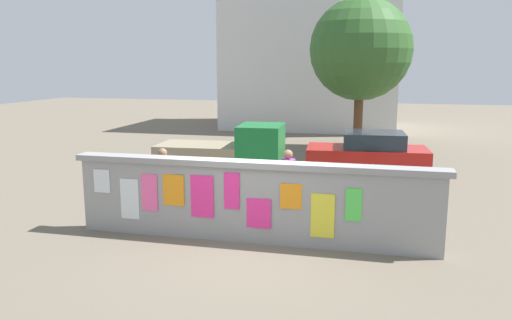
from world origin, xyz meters
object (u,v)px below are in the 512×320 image
Objects in this scene: auto_rickshaw_truck at (227,157)px; tree_roadside at (361,49)px; person_walking at (288,177)px; person_bystander at (163,175)px; motorcycle at (358,191)px; bicycle_near at (221,206)px; car_parked at (368,153)px.

tree_roadside reaches higher than auto_rickshaw_truck.
person_bystander is at bearing -170.15° from person_walking.
motorcycle is 1.17× the size of person_bystander.
person_walking is 10.30m from tree_roadside.
person_bystander is 0.26× the size of tree_roadside.
person_bystander is 11.45m from tree_roadside.
bicycle_near is 1.04× the size of person_bystander.
bicycle_near is 11.34m from tree_roadside.
tree_roadside reaches higher than motorcycle.
car_parked is at bearing -83.25° from tree_roadside.
person_walking is (-1.72, -5.20, 0.26)m from car_parked.
tree_roadside is at bearing 96.75° from car_parked.
person_walking and person_bystander have the same top height.
auto_rickshaw_truck is 8.58m from tree_roadside.
auto_rickshaw_truck is 3.39m from person_walking.
tree_roadside is (3.40, 7.20, 3.19)m from auto_rickshaw_truck.
person_bystander is (-0.64, -3.06, 0.09)m from auto_rickshaw_truck.
tree_roadside is at bearing 92.53° from motorcycle.
auto_rickshaw_truck reaches higher than person_bystander.
bicycle_near is (-2.99, -1.72, -0.10)m from motorcycle.
car_parked is at bearing 71.73° from person_walking.
motorcycle is at bearing 29.90° from bicycle_near.
person_bystander reaches higher than motorcycle.
person_walking is at bearing 23.76° from bicycle_near.
car_parked is 5.48m from person_walking.
person_walking is (1.43, 0.63, 0.62)m from bicycle_near.
bicycle_near is at bearing -156.24° from person_walking.
car_parked is (3.94, 2.64, -0.17)m from auto_rickshaw_truck.
bicycle_near is at bearing -150.10° from motorcycle.
motorcycle is 0.31× the size of tree_roadside.
auto_rickshaw_truck is at bearing -115.30° from tree_roadside.
auto_rickshaw_truck is 2.27× the size of person_walking.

